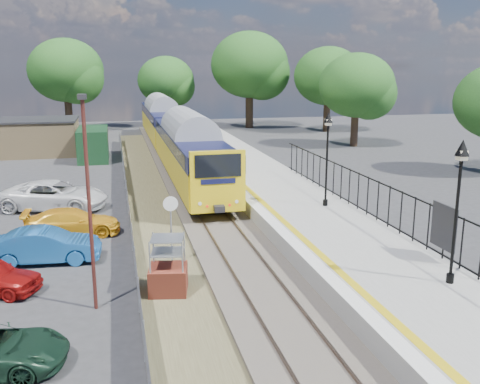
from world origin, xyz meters
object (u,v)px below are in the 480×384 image
object	(u,v)px
victorian_lamp_south	(460,179)
car_yellow	(72,222)
train	(172,131)
carpark_lamp	(88,191)
brick_plinth	(168,267)
speed_sign	(171,219)
car_blue	(46,246)
car_white	(54,195)
victorian_lamp_north	(328,137)

from	to	relation	value
victorian_lamp_south	car_yellow	world-z (taller)	victorian_lamp_south
train	carpark_lamp	distance (m)	28.93
train	brick_plinth	distance (m)	27.93
victorian_lamp_south	car_yellow	size ratio (longest dim) A/B	1.07
train	car_yellow	size ratio (longest dim) A/B	9.49
speed_sign	car_blue	bearing A→B (deg)	160.60
brick_plinth	car_white	xyz separation A→B (m)	(-4.93, 12.55, -0.20)
speed_sign	victorian_lamp_north	bearing A→B (deg)	27.98
car_white	car_blue	bearing A→B (deg)	-161.03
brick_plinth	carpark_lamp	world-z (taller)	carpark_lamp
victorian_lamp_south	carpark_lamp	distance (m)	11.37
brick_plinth	car_yellow	xyz separation A→B (m)	(-3.66, 7.56, -0.36)
brick_plinth	car_white	bearing A→B (deg)	111.47
victorian_lamp_south	car_blue	world-z (taller)	victorian_lamp_south
brick_plinth	car_blue	distance (m)	6.08
victorian_lamp_north	car_white	world-z (taller)	victorian_lamp_north
speed_sign	car_yellow	distance (m)	6.64
carpark_lamp	car_blue	size ratio (longest dim) A/B	1.62
train	speed_sign	xyz separation A→B (m)	(-2.76, -25.27, -0.40)
victorian_lamp_north	car_yellow	size ratio (longest dim) A/B	1.07
speed_sign	carpark_lamp	bearing A→B (deg)	-132.43
train	car_yellow	xyz separation A→B (m)	(-6.80, -20.17, -1.72)
victorian_lamp_north	car_blue	distance (m)	13.64
carpark_lamp	car_blue	distance (m)	6.10
brick_plinth	car_yellow	world-z (taller)	brick_plinth
car_blue	speed_sign	bearing A→B (deg)	-105.37
victorian_lamp_south	car_blue	size ratio (longest dim) A/B	1.09
carpark_lamp	car_yellow	size ratio (longest dim) A/B	1.59
victorian_lamp_north	car_blue	size ratio (longest dim) A/B	1.09
train	speed_sign	distance (m)	25.43
victorian_lamp_north	car_blue	world-z (taller)	victorian_lamp_north
victorian_lamp_south	train	xyz separation A→B (m)	(-5.50, 30.96, -1.96)
brick_plinth	car_yellow	distance (m)	8.40
train	carpark_lamp	size ratio (longest dim) A/B	5.97
victorian_lamp_north	carpark_lamp	distance (m)	13.14
train	carpark_lamp	bearing A→B (deg)	-101.09
speed_sign	car_white	distance (m)	11.47
speed_sign	car_yellow	world-z (taller)	speed_sign
carpark_lamp	victorian_lamp_north	bearing A→B (deg)	34.23
carpark_lamp	car_yellow	world-z (taller)	carpark_lamp
victorian_lamp_south	car_yellow	xyz separation A→B (m)	(-12.30, 10.80, -3.67)
victorian_lamp_north	train	world-z (taller)	victorian_lamp_north
victorian_lamp_north	car_yellow	distance (m)	12.67
speed_sign	carpark_lamp	size ratio (longest dim) A/B	0.42
victorian_lamp_north	carpark_lamp	size ratio (longest dim) A/B	0.67
car_blue	car_white	xyz separation A→B (m)	(-0.49, 8.41, 0.09)
victorian_lamp_north	train	xyz separation A→B (m)	(-5.30, 20.96, -1.96)
car_yellow	car_white	distance (m)	5.16
car_blue	car_yellow	distance (m)	3.51
car_yellow	car_white	size ratio (longest dim) A/B	0.76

